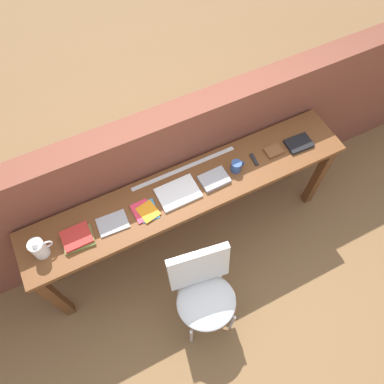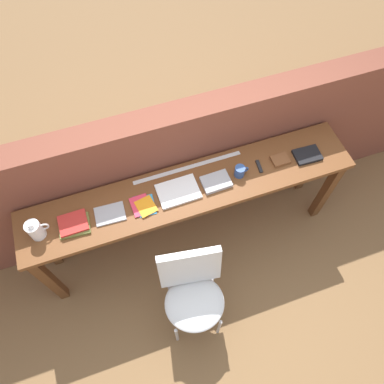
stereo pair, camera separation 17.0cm
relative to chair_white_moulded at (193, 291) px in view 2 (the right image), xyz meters
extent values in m
plane|color=brown|center=(0.19, 0.33, -0.53)|extent=(40.00, 40.00, 0.00)
cube|color=brown|center=(0.19, 0.97, 0.14)|extent=(6.00, 0.20, 1.32)
cube|color=brown|center=(0.19, 0.63, 0.33)|extent=(2.50, 0.44, 0.04)
cube|color=#5B341A|center=(-1.00, 0.47, -0.11)|extent=(0.07, 0.07, 0.84)
cube|color=#5B341A|center=(1.38, 0.47, -0.11)|extent=(0.07, 0.07, 0.84)
cube|color=#5B341A|center=(-1.00, 0.79, -0.11)|extent=(0.07, 0.07, 0.84)
cube|color=#5B341A|center=(1.38, 0.79, -0.11)|extent=(0.07, 0.07, 0.84)
ellipsoid|color=silver|center=(-0.01, -0.07, -0.08)|extent=(0.50, 0.48, 0.08)
cube|color=silver|center=(0.02, 0.12, 0.16)|extent=(0.45, 0.17, 0.40)
cylinder|color=#B2B2B7|center=(-0.20, -0.20, -0.32)|extent=(0.02, 0.02, 0.41)
cylinder|color=#B2B2B7|center=(0.13, -0.25, -0.32)|extent=(0.02, 0.02, 0.41)
cylinder|color=#B2B2B7|center=(-0.15, 0.11, -0.32)|extent=(0.02, 0.02, 0.41)
cylinder|color=#B2B2B7|center=(0.18, 0.06, -0.32)|extent=(0.02, 0.02, 0.41)
cylinder|color=white|center=(-0.89, 0.61, 0.43)|extent=(0.10, 0.10, 0.15)
cone|color=white|center=(-0.89, 0.58, 0.52)|extent=(0.04, 0.03, 0.04)
torus|color=white|center=(-0.83, 0.61, 0.44)|extent=(0.07, 0.01, 0.07)
cube|color=olive|center=(-0.65, 0.59, 0.36)|extent=(0.22, 0.18, 0.02)
cube|color=red|center=(-0.65, 0.61, 0.38)|extent=(0.19, 0.16, 0.02)
cube|color=#9E9EA3|center=(-0.40, 0.61, 0.36)|extent=(0.21, 0.16, 0.01)
cube|color=purple|center=(-0.17, 0.60, 0.35)|extent=(0.10, 0.17, 0.00)
cube|color=#3399D8|center=(-0.15, 0.59, 0.36)|extent=(0.13, 0.17, 0.00)
cube|color=yellow|center=(-0.18, 0.59, 0.36)|extent=(0.12, 0.16, 0.00)
cube|color=#E5334C|center=(-0.18, 0.60, 0.36)|extent=(0.14, 0.17, 0.00)
cube|color=orange|center=(-0.15, 0.58, 0.37)|extent=(0.15, 0.16, 0.00)
cube|color=white|center=(0.10, 0.62, 0.36)|extent=(0.30, 0.21, 0.02)
cube|color=#9E9EA3|center=(0.39, 0.60, 0.37)|extent=(0.21, 0.15, 0.03)
cylinder|color=#2D4C8C|center=(0.58, 0.61, 0.40)|extent=(0.08, 0.08, 0.09)
torus|color=#2D4C8C|center=(0.62, 0.61, 0.40)|extent=(0.06, 0.01, 0.06)
cube|color=black|center=(0.74, 0.63, 0.36)|extent=(0.04, 0.11, 0.02)
cube|color=brown|center=(0.92, 0.63, 0.37)|extent=(0.13, 0.10, 0.02)
cube|color=black|center=(1.13, 0.60, 0.37)|extent=(0.21, 0.15, 0.03)
cube|color=silver|center=(0.24, 0.80, 0.35)|extent=(0.84, 0.03, 0.00)
camera|label=1|loc=(-0.40, -0.61, 2.69)|focal=35.00mm
camera|label=2|loc=(-0.24, -0.67, 2.69)|focal=35.00mm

